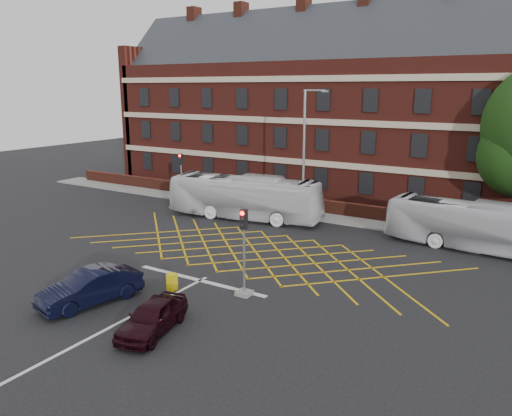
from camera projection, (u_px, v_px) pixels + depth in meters
The scene contains 16 objects.
ground at pixel (237, 261), 28.86m from camera, with size 120.00×120.00×0.00m, color black.
victorian_building at pixel (374, 110), 45.10m from camera, with size 51.00×12.17×20.40m.
boundary_wall at pixel (328, 207), 39.50m from camera, with size 56.00×0.50×1.10m, color #532016.
far_pavement at pixel (323, 216), 38.78m from camera, with size 60.00×3.00×0.12m, color slate.
box_junction_hatching at pixel (256, 252), 30.52m from camera, with size 11.50×0.12×0.02m, color #CC990C.
stop_line at pixel (200, 280), 25.96m from camera, with size 8.00×0.30×0.02m, color silver.
centre_line at pixel (103, 331), 20.58m from camera, with size 0.15×14.00×0.02m, color silver.
bus_left at pixel (245, 197), 37.96m from camera, with size 2.79×11.91×3.32m, color silver.
bus_right at pixel (477, 226), 30.57m from camera, with size 2.54×10.84×3.02m, color silver.
car_navy at pixel (90, 287), 23.08m from camera, with size 1.67×4.78×1.58m, color black.
car_maroon at pixel (152, 317), 20.38m from camera, with size 1.60×3.96×1.35m, color black.
traffic_light_near at pixel (244, 261), 23.75m from camera, with size 0.70×0.70×4.27m.
traffic_light_far at pixel (182, 183), 43.14m from camera, with size 0.70×0.70×4.27m.
street_lamp at pixel (304, 178), 36.12m from camera, with size 2.25×1.00×9.65m.
direction_signs at pixel (189, 186), 43.55m from camera, with size 1.10×0.16×2.20m.
utility_cabinet at pixel (172, 282), 24.66m from camera, with size 0.43×0.38×0.85m, color #E0BC0D.
Camera 1 is at (15.22, -22.71, 9.80)m, focal length 35.00 mm.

